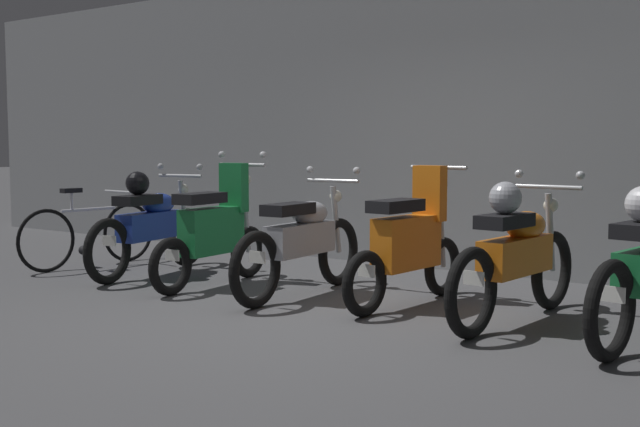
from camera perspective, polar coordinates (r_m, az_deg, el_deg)
name	(u,v)px	position (r m, az deg, el deg)	size (l,w,h in m)	color
ground_plane	(301,316)	(6.26, -1.37, -7.45)	(80.00, 80.00, 0.00)	#4C4C4F
back_wall	(460,115)	(8.62, 10.13, 7.06)	(16.00, 0.30, 3.34)	gray
motorbike_slot_0	(150,224)	(8.33, -12.27, -0.77)	(0.58, 1.94, 1.15)	black
motorbike_slot_1	(214,231)	(7.57, -7.70, -1.27)	(0.59, 1.68, 1.29)	black
motorbike_slot_2	(302,241)	(7.01, -1.33, -2.02)	(0.59, 1.95, 1.15)	black
motorbike_slot_3	(409,243)	(6.63, 6.52, -2.18)	(0.56, 1.68, 1.18)	black
motorbike_slot_4	(516,254)	(6.11, 14.11, -2.88)	(0.59, 1.95, 1.15)	black
bicycle	(89,234)	(9.05, -16.49, -1.47)	(0.50, 1.73, 0.89)	black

